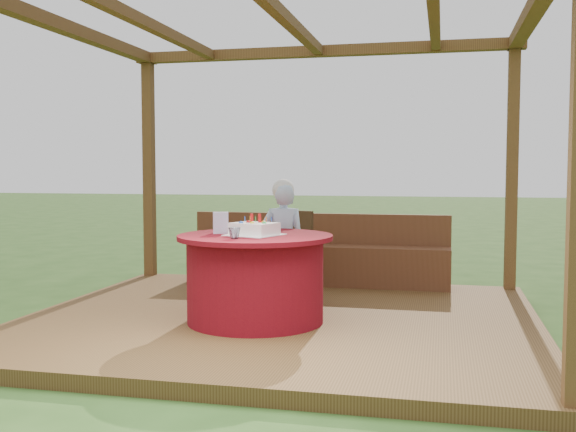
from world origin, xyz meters
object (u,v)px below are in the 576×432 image
object	(u,v)px
table	(255,278)
gift_bag	(221,223)
bench	(317,261)
elderly_woman	(283,241)
birthday_cake	(254,229)
drinking_glass	(234,233)
chair	(289,248)

from	to	relation	value
table	gift_bag	xyz separation A→B (m)	(-0.32, 0.04, 0.46)
bench	table	bearing A→B (deg)	-94.62
bench	gift_bag	xyz separation A→B (m)	(-0.49, -1.97, 0.58)
elderly_woman	gift_bag	size ratio (longest dim) A/B	6.51
birthday_cake	table	bearing A→B (deg)	95.87
table	elderly_woman	xyz separation A→B (m)	(0.06, 0.80, 0.24)
table	birthday_cake	world-z (taller)	birthday_cake
bench	drinking_glass	bearing A→B (deg)	-95.75
chair	gift_bag	world-z (taller)	gift_bag
elderly_woman	drinking_glass	xyz separation A→B (m)	(-0.13, -1.15, 0.18)
drinking_glass	bench	bearing A→B (deg)	84.25
chair	drinking_glass	bearing A→B (deg)	-92.47
table	drinking_glass	bearing A→B (deg)	-102.13
bench	chair	xyz separation A→B (m)	(-0.17, -0.69, 0.22)
gift_bag	birthday_cake	bearing A→B (deg)	-31.50
table	birthday_cake	distance (m)	0.43
drinking_glass	elderly_woman	bearing A→B (deg)	83.43
table	chair	distance (m)	1.33
table	birthday_cake	bearing A→B (deg)	-84.13
bench	table	world-z (taller)	bench
birthday_cake	bench	bearing A→B (deg)	85.56
bench	chair	size ratio (longest dim) A/B	3.42
table	bench	bearing A→B (deg)	85.38
table	chair	world-z (taller)	chair
bench	table	size ratio (longest dim) A/B	2.26
birthday_cake	drinking_glass	size ratio (longest dim) A/B	5.21
elderly_woman	birthday_cake	size ratio (longest dim) A/B	2.36
chair	elderly_woman	xyz separation A→B (m)	(0.06, -0.53, 0.13)
elderly_woman	gift_bag	xyz separation A→B (m)	(-0.38, -0.75, 0.23)
elderly_woman	gift_bag	distance (m)	0.88
drinking_glass	birthday_cake	bearing A→B (deg)	75.88
chair	table	bearing A→B (deg)	-89.87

